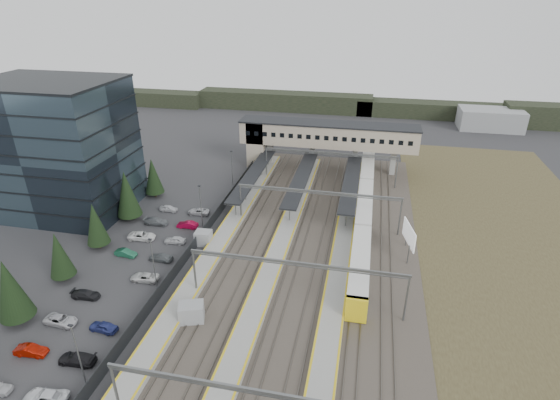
% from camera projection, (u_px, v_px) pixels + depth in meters
% --- Properties ---
extents(ground, '(220.00, 220.00, 0.00)m').
position_uv_depth(ground, '(228.00, 263.00, 67.67)').
color(ground, '#2B2B2D').
rests_on(ground, ground).
extents(office_building, '(24.30, 18.30, 24.30)m').
position_uv_depth(office_building, '(57.00, 148.00, 79.57)').
color(office_building, '#364854').
rests_on(office_building, ground).
extents(conifer_row, '(4.42, 49.82, 9.50)m').
position_uv_depth(conifer_row, '(80.00, 234.00, 66.23)').
color(conifer_row, black).
rests_on(conifer_row, ground).
extents(car_park, '(10.79, 44.78, 1.28)m').
position_uv_depth(car_park, '(126.00, 275.00, 63.75)').
color(car_park, '#B6B6BB').
rests_on(car_park, ground).
extents(lampposts, '(0.50, 53.25, 8.07)m').
position_uv_depth(lampposts, '(180.00, 230.00, 68.36)').
color(lampposts, slate).
rests_on(lampposts, ground).
extents(fence, '(0.08, 90.00, 2.00)m').
position_uv_depth(fence, '(200.00, 237.00, 72.84)').
color(fence, '#26282B').
rests_on(fence, ground).
extents(relay_cabin_near, '(3.66, 3.13, 2.58)m').
position_uv_depth(relay_cabin_near, '(191.00, 313.00, 55.36)').
color(relay_cabin_near, gray).
rests_on(relay_cabin_near, ground).
extents(relay_cabin_far, '(2.68, 2.27, 2.37)m').
position_uv_depth(relay_cabin_far, '(203.00, 238.00, 72.21)').
color(relay_cabin_far, gray).
rests_on(relay_cabin_far, ground).
extents(rail_corridor, '(34.00, 90.00, 0.92)m').
position_uv_depth(rail_corridor, '(293.00, 251.00, 70.22)').
color(rail_corridor, '#3B352E').
rests_on(rail_corridor, ground).
extents(canopies, '(23.10, 30.00, 3.28)m').
position_uv_depth(canopies, '(301.00, 177.00, 88.43)').
color(canopies, black).
rests_on(canopies, ground).
extents(footbridge, '(40.40, 6.40, 11.20)m').
position_uv_depth(footbridge, '(316.00, 136.00, 99.75)').
color(footbridge, tan).
rests_on(footbridge, ground).
extents(gantries, '(28.40, 62.28, 7.17)m').
position_uv_depth(gantries, '(309.00, 228.00, 65.47)').
color(gantries, slate).
rests_on(gantries, ground).
extents(train, '(2.78, 58.16, 3.50)m').
position_uv_depth(train, '(364.00, 209.00, 79.89)').
color(train, silver).
rests_on(train, ground).
extents(billboard, '(1.52, 6.11, 5.34)m').
position_uv_depth(billboard, '(409.00, 235.00, 68.15)').
color(billboard, slate).
rests_on(billboard, ground).
extents(scrub_east, '(34.00, 120.00, 0.06)m').
position_uv_depth(scrub_east, '(533.00, 280.00, 63.74)').
color(scrub_east, '#423822').
rests_on(scrub_east, ground).
extents(treeline_far, '(170.00, 19.00, 7.00)m').
position_uv_depth(treeline_far, '(384.00, 108.00, 143.20)').
color(treeline_far, black).
rests_on(treeline_far, ground).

